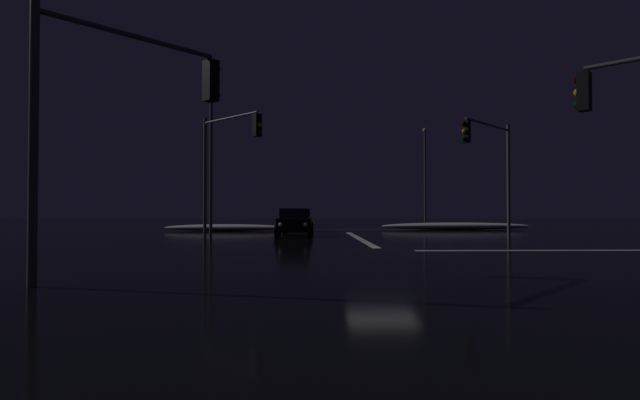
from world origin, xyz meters
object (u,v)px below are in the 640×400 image
traffic_signal_sw (125,99)px  traffic_signal_ne (491,156)px  sedan_green (299,218)px  streetlamp_left_near (211,150)px  sedan_blue (300,217)px  streetlamp_right_far (425,169)px  sedan_black (294,222)px  sedan_orange (298,220)px  traffic_signal_nw (226,152)px

traffic_signal_sw → traffic_signal_ne: bearing=45.0°
sedan_green → streetlamp_left_near: streetlamp_left_near is taller
traffic_signal_ne → traffic_signal_sw: 18.92m
sedan_blue → streetlamp_right_far: streetlamp_right_far is taller
sedan_green → streetlamp_right_far: 14.79m
sedan_black → sedan_blue: bearing=89.7°
sedan_black → streetlamp_left_near: bearing=149.3°
sedan_orange → traffic_signal_nw: size_ratio=0.68×
sedan_blue → streetlamp_right_far: bearing=6.9°
sedan_orange → streetlamp_right_far: bearing=48.2°
sedan_green → streetlamp_left_near: 11.32m
sedan_blue → sedan_orange: bearing=-89.7°
streetlamp_right_far → traffic_signal_sw: bearing=-113.3°
traffic_signal_sw → streetlamp_right_far: size_ratio=0.61×
sedan_orange → sedan_green: same height
sedan_black → traffic_signal_ne: 11.17m
traffic_signal_ne → sedan_black: bearing=160.6°
sedan_green → streetlamp_right_far: bearing=30.5°
sedan_black → streetlamp_right_far: (12.22, 19.16, 4.61)m
sedan_green → traffic_signal_ne: size_ratio=0.72×
sedan_black → traffic_signal_sw: size_ratio=0.76×
sedan_orange → traffic_signal_ne: (9.88, -9.19, 3.42)m
sedan_blue → streetlamp_left_near: streetlamp_left_near is taller
sedan_orange → sedan_blue: (-0.05, 12.02, 0.00)m
sedan_green → streetlamp_left_near: (-5.44, -8.87, 4.46)m
traffic_signal_ne → streetlamp_left_near: streetlamp_left_near is taller
sedan_black → sedan_green: same height
sedan_black → traffic_signal_nw: size_ratio=0.68×
sedan_green → sedan_black: bearing=-90.5°
traffic_signal_ne → sedan_blue: bearing=115.1°
streetlamp_left_near → sedan_blue: bearing=69.5°
sedan_blue → traffic_signal_nw: bearing=-99.3°
streetlamp_left_near → sedan_orange: bearing=24.5°
sedan_green → sedan_blue: bearing=90.2°
sedan_orange → sedan_green: (-0.04, 6.36, 0.00)m
sedan_blue → streetlamp_left_near: bearing=-110.5°
sedan_green → traffic_signal_ne: 18.76m
sedan_blue → traffic_signal_sw: bearing=-95.7°
traffic_signal_sw → streetlamp_left_near: streetlamp_left_near is taller
sedan_orange → traffic_signal_sw: traffic_signal_sw is taller
sedan_blue → traffic_signal_ne: size_ratio=0.72×
sedan_black → traffic_signal_nw: 5.93m
traffic_signal_nw → sedan_black: bearing=44.8°
streetlamp_left_near → traffic_signal_nw: bearing=-73.0°
traffic_signal_ne → streetlamp_right_far: 22.83m
sedan_orange → sedan_blue: same height
sedan_blue → traffic_signal_sw: size_ratio=0.76×
sedan_green → traffic_signal_ne: (9.92, -15.56, 3.42)m
sedan_blue → streetlamp_left_near: 16.13m
sedan_black → sedan_blue: size_ratio=1.00×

